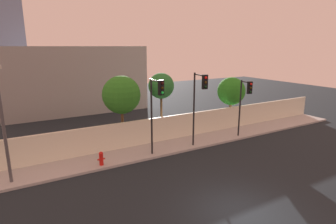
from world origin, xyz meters
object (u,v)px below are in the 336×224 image
Objects in this scene: roadside_tree_midleft at (161,86)px; roadside_tree_midright at (231,91)px; traffic_light_left at (157,101)px; fire_hydrant at (101,158)px; street_lamp_curbside at (1,114)px; traffic_light_right at (199,95)px; roadside_tree_leftmost at (121,95)px; traffic_light_center at (245,97)px.

roadside_tree_midleft is 1.16× the size of roadside_tree_midright.
traffic_light_left is 4.17m from roadside_tree_midleft.
traffic_light_left is at bearing -159.24° from roadside_tree_midright.
roadside_tree_midright is (12.78, 3.12, 2.49)m from fire_hydrant.
roadside_tree_midleft is at bearing 180.00° from roadside_tree_midright.
street_lamp_curbside is 17.72m from roadside_tree_midright.
traffic_light_right is 6.13× the size of fire_hydrant.
traffic_light_center is at bearing -23.09° from roadside_tree_leftmost.
roadside_tree_midleft is (3.18, 0.00, 0.39)m from roadside_tree_leftmost.
street_lamp_curbside is (-11.17, 0.70, -0.06)m from traffic_light_right.
traffic_light_left is 5.87× the size of fire_hydrant.
roadside_tree_midright is at bearing 0.00° from roadside_tree_leftmost.
fire_hydrant is 13.39m from roadside_tree_midright.
street_lamp_curbside reaches higher than traffic_light_right.
fire_hydrant is at bearing 174.14° from traffic_light_right.
traffic_light_left is at bearing -74.70° from roadside_tree_leftmost.
traffic_light_center is 9.09m from roadside_tree_leftmost.
traffic_light_center is at bearing -1.77° from street_lamp_curbside.
traffic_light_right is 3.87m from roadside_tree_midleft.
traffic_light_center is 0.87× the size of roadside_tree_leftmost.
street_lamp_curbside reaches higher than roadside_tree_midleft.
roadside_tree_midleft is (5.71, 3.12, 3.45)m from fire_hydrant.
traffic_light_left is 1.13× the size of roadside_tree_midright.
traffic_light_center reaches higher than fire_hydrant.
roadside_tree_midright is (17.43, 3.08, -0.73)m from street_lamp_curbside.
traffic_light_left is 7.40m from traffic_light_center.
traffic_light_right is at bearing -78.03° from roadside_tree_midleft.
traffic_light_center is 4.04m from roadside_tree_midright.
street_lamp_curbside is (-8.15, 0.44, 0.11)m from traffic_light_left.
traffic_light_left is 0.98× the size of roadside_tree_leftmost.
roadside_tree_leftmost is at bearing 136.45° from traffic_light_right.
fire_hydrant is 7.36m from roadside_tree_midleft.
roadside_tree_midleft is at bearing 101.97° from traffic_light_right.
traffic_light_right reaches higher than fire_hydrant.
roadside_tree_midright is (6.26, 3.78, -0.80)m from traffic_light_right.
roadside_tree_leftmost is at bearing 50.92° from fire_hydrant.
roadside_tree_leftmost is at bearing -180.00° from roadside_tree_midleft.
traffic_light_center is at bearing -34.52° from roadside_tree_midleft.
roadside_tree_midleft reaches higher than fire_hydrant.
fire_hydrant is at bearing 177.66° from traffic_light_center.
traffic_light_center is 1.01× the size of roadside_tree_midright.
street_lamp_curbside is 1.22× the size of roadside_tree_midleft.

